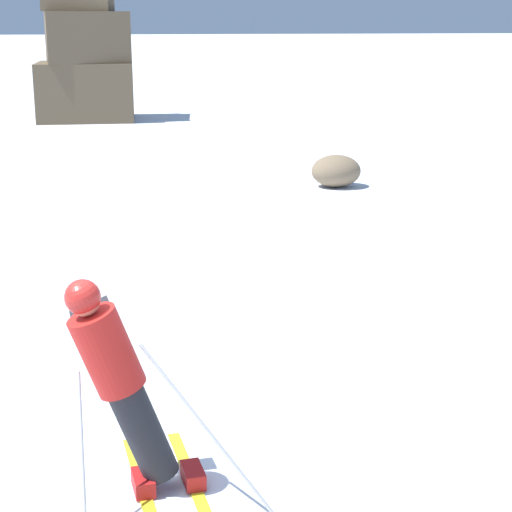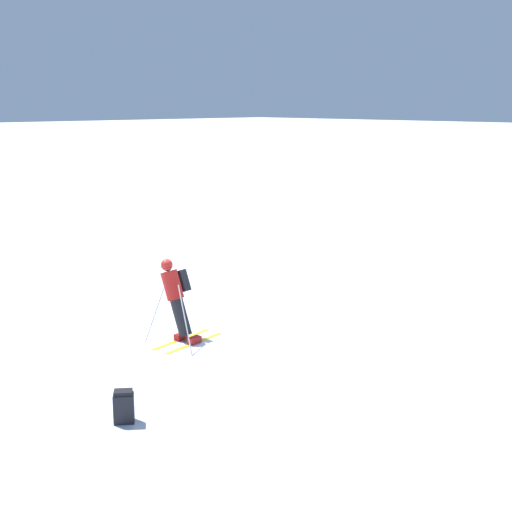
# 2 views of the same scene
# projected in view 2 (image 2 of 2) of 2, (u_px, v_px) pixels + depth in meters

# --- Properties ---
(ground_plane) EXTENTS (300.00, 300.00, 0.00)m
(ground_plane) POSITION_uv_depth(u_px,v_px,m) (163.00, 332.00, 14.71)
(ground_plane) COLOR white
(skier) EXTENTS (1.40, 1.62, 1.65)m
(skier) POSITION_uv_depth(u_px,v_px,m) (176.00, 295.00, 14.15)
(skier) COLOR yellow
(skier) RESTS_ON ground
(spare_backpack) EXTENTS (0.36, 0.37, 0.50)m
(spare_backpack) POSITION_uv_depth(u_px,v_px,m) (124.00, 407.00, 10.53)
(spare_backpack) COLOR black
(spare_backpack) RESTS_ON ground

